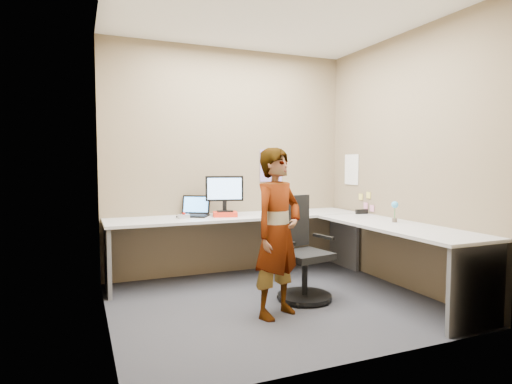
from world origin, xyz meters
name	(u,v)px	position (x,y,z in m)	size (l,w,h in m)	color
ground	(274,303)	(0.00, 0.00, 0.00)	(3.00, 3.00, 0.00)	#28272D
wall_back	(229,162)	(0.00, 1.30, 1.35)	(3.00, 3.00, 0.00)	brown
wall_right	(402,161)	(1.50, 0.00, 1.35)	(2.70, 2.70, 0.00)	brown
wall_left	(104,161)	(-1.50, 0.00, 1.35)	(2.70, 2.70, 0.00)	brown
ceiling	(275,13)	(0.00, 0.00, 2.70)	(3.00, 3.00, 0.00)	white
desk	(296,233)	(0.44, 0.39, 0.59)	(2.98, 2.58, 0.73)	#AFAFAF
paper_ream	(225,214)	(-0.18, 0.94, 0.76)	(0.27, 0.20, 0.05)	red
monitor	(225,191)	(-0.18, 0.96, 1.02)	(0.42, 0.17, 0.40)	black
laptop	(195,211)	(-0.48, 1.12, 0.79)	(0.42, 0.40, 0.23)	black
trackball_mouse	(184,216)	(-0.65, 0.96, 0.76)	(0.12, 0.08, 0.07)	#B7B7BC
origami	(232,214)	(-0.10, 0.91, 0.76)	(0.10, 0.10, 0.06)	white
stapler	(362,212)	(1.40, 0.55, 0.76)	(0.15, 0.04, 0.06)	black
flower	(395,208)	(1.28, -0.16, 0.87)	(0.07, 0.07, 0.22)	brown
calendar_purple	(271,166)	(0.55, 1.29, 1.30)	(0.30, 0.01, 0.40)	#846BB7
calendar_white	(352,170)	(1.49, 0.90, 1.25)	(0.01, 0.28, 0.38)	white
sticky_note_a	(368,195)	(1.49, 0.55, 0.95)	(0.01, 0.07, 0.07)	#F2E059
sticky_note_b	(366,206)	(1.49, 0.60, 0.82)	(0.01, 0.07, 0.07)	pink
sticky_note_c	(372,208)	(1.49, 0.48, 0.80)	(0.01, 0.07, 0.07)	pink
sticky_note_d	(361,197)	(1.49, 0.70, 0.92)	(0.01, 0.07, 0.07)	#F2E059
office_chair	(301,258)	(0.30, 0.03, 0.41)	(0.55, 0.53, 0.99)	black
person	(278,232)	(-0.11, -0.30, 0.73)	(0.54, 0.35, 1.47)	#999399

